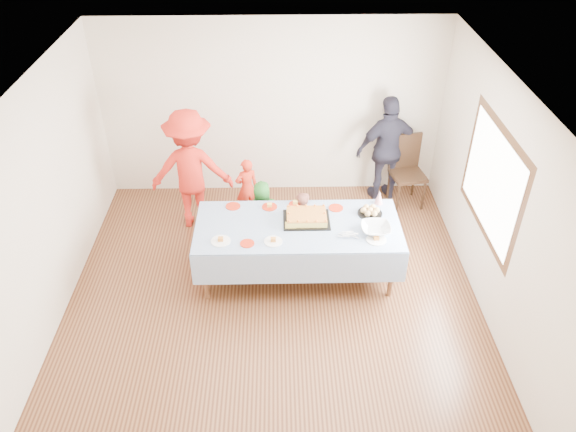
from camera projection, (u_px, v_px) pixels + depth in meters
The scene contains 22 objects.
ground at pixel (273, 295), 6.95m from camera, with size 5.00×5.00×0.00m, color #472414.
room_walls at pixel (276, 171), 5.93m from camera, with size 5.04×5.04×2.72m.
party_table at pixel (298, 229), 6.85m from camera, with size 2.50×1.10×0.78m.
birthday_cake at pixel (307, 217), 6.88m from camera, with size 0.57×0.44×0.10m.
rolls_tray at pixel (370, 211), 7.00m from camera, with size 0.31×0.31×0.09m.
punch_bowl at pixel (376, 229), 6.69m from camera, with size 0.36×0.36×0.09m, color silver.
party_hat at pixel (379, 197), 7.16m from camera, with size 0.11×0.11×0.19m, color silver.
fork_pile at pixel (348, 233), 6.63m from camera, with size 0.24×0.18×0.07m, color white, non-canonical shape.
plate_red_far_a at pixel (233, 206), 7.15m from camera, with size 0.19×0.19×0.01m, color red.
plate_red_far_b at pixel (270, 207), 7.14m from camera, with size 0.20×0.20×0.01m, color red.
plate_red_far_c at pixel (295, 204), 7.19m from camera, with size 0.16×0.16×0.01m, color red.
plate_red_far_d at pixel (336, 208), 7.12m from camera, with size 0.19×0.19×0.01m, color red.
plate_red_near at pixel (247, 243), 6.52m from camera, with size 0.17×0.17×0.01m, color red.
plate_white_left at pixel (221, 241), 6.56m from camera, with size 0.23×0.23×0.01m, color white.
plate_white_mid at pixel (273, 241), 6.55m from camera, with size 0.22×0.22×0.01m, color white.
plate_white_right at pixel (376, 240), 6.58m from camera, with size 0.24×0.24×0.01m, color white.
dining_chair at pixel (406, 166), 8.35m from camera, with size 0.54×0.54×1.08m.
toddler_left at pixel (247, 188), 8.11m from camera, with size 0.34×0.22×0.93m, color red.
toddler_mid at pixel (263, 213), 7.59m from camera, with size 0.45×0.30×0.93m, color #226722.
toddler_right at pixel (300, 222), 7.43m from camera, with size 0.44×0.34×0.90m, color #B96A56.
adult_left at pixel (191, 170), 7.72m from camera, with size 1.13×0.65×1.75m, color red.
adult_right at pixel (388, 149), 8.30m from camera, with size 0.97×0.40×1.66m, color #272533.
Camera 1 is at (0.07, -5.12, 4.80)m, focal length 35.00 mm.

